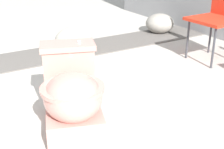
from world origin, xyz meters
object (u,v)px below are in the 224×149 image
boulder_far (160,23)px  toilet (72,95)px  folding_chair_left (223,10)px  boulder_near (74,40)px

boulder_far → toilet: bearing=-51.9°
toilet → folding_chair_left: 1.92m
boulder_far → folding_chair_left: bearing=-6.2°
folding_chair_left → boulder_far: bearing=-97.5°
toilet → folding_chair_left: folding_chair_left is taller
folding_chair_left → boulder_near: (-0.91, -1.22, -0.37)m
folding_chair_left → boulder_far: size_ratio=2.17×
folding_chair_left → boulder_near: size_ratio=1.93×
boulder_far → boulder_near: bearing=-82.0°
folding_chair_left → boulder_near: folding_chair_left is taller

